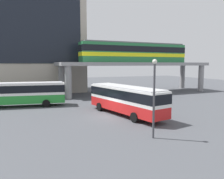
# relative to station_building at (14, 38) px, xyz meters

# --- Properties ---
(ground_plane) EXTENTS (120.00, 120.00, 0.00)m
(ground_plane) POSITION_rel_station_building_xyz_m (8.96, -16.83, -10.69)
(ground_plane) COLOR #47494F
(station_building) EXTENTS (26.19, 11.76, 21.37)m
(station_building) POSITION_rel_station_building_xyz_m (0.00, 0.00, 0.00)
(station_building) COLOR #B2A899
(station_building) RESTS_ON ground_plane
(elevated_platform) EXTENTS (30.42, 7.37, 5.97)m
(elevated_platform) POSITION_rel_station_building_xyz_m (21.73, -10.00, -5.50)
(elevated_platform) COLOR gray
(elevated_platform) RESTS_ON ground_plane
(train) EXTENTS (21.86, 2.96, 3.84)m
(train) POSITION_rel_station_building_xyz_m (21.52, -10.00, -2.75)
(train) COLOR #26723F
(train) RESTS_ON elevated_platform
(bus_main) EXTENTS (4.60, 11.32, 3.22)m
(bus_main) POSITION_rel_station_building_xyz_m (11.06, -26.86, -8.70)
(bus_main) COLOR red
(bus_main) RESTS_ON ground_plane
(bus_secondary) EXTENTS (11.31, 4.33, 3.22)m
(bus_secondary) POSITION_rel_station_building_xyz_m (0.68, -16.91, -8.70)
(bus_secondary) COLOR #268C33
(bus_secondary) RESTS_ON ground_plane
(bicycle_black) EXTENTS (1.74, 0.54, 1.04)m
(bicycle_black) POSITION_rel_station_building_xyz_m (22.49, -16.48, -10.33)
(bicycle_black) COLOR black
(bicycle_black) RESTS_ON ground_plane
(bicycle_red) EXTENTS (1.78, 0.30, 1.04)m
(bicycle_red) POSITION_rel_station_building_xyz_m (22.64, -15.08, -10.33)
(bicycle_red) COLOR black
(bicycle_red) RESTS_ON ground_plane
(bicycle_green) EXTENTS (1.71, 0.63, 1.04)m
(bicycle_green) POSITION_rel_station_building_xyz_m (18.07, -17.05, -10.33)
(bicycle_green) COLOR black
(bicycle_green) RESTS_ON ground_plane
(bicycle_orange) EXTENTS (1.76, 0.43, 1.04)m
(bicycle_orange) POSITION_rel_station_building_xyz_m (12.93, -14.20, -10.33)
(bicycle_orange) COLOR black
(bicycle_orange) RESTS_ON ground_plane
(pedestrian_waiting_near_stop) EXTENTS (0.47, 0.40, 1.59)m
(pedestrian_waiting_near_stop) POSITION_rel_station_building_xyz_m (15.03, -15.85, -9.94)
(pedestrian_waiting_near_stop) COLOR maroon
(pedestrian_waiting_near_stop) RESTS_ON ground_plane
(pedestrian_near_building) EXTENTS (0.47, 0.47, 1.59)m
(pedestrian_near_building) POSITION_rel_station_building_xyz_m (14.83, -17.01, -9.95)
(pedestrian_near_building) COLOR #26262D
(pedestrian_near_building) RESTS_ON ground_plane
(lamp_post) EXTENTS (0.36, 0.36, 6.01)m
(lamp_post) POSITION_rel_station_building_xyz_m (9.51, -34.77, -7.12)
(lamp_post) COLOR #3F3F44
(lamp_post) RESTS_ON ground_plane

